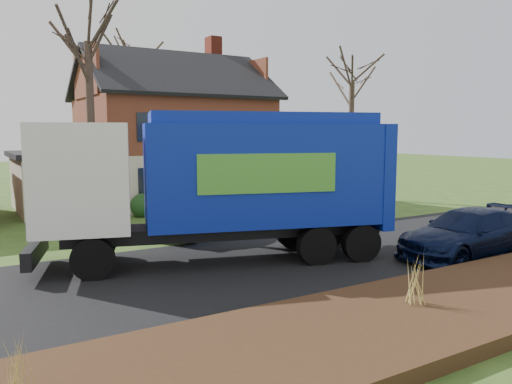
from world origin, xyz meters
TOP-DOWN VIEW (x-y plane):
  - ground at (0.00, 0.00)m, footprint 120.00×120.00m
  - road at (0.00, 0.00)m, footprint 80.00×7.00m
  - mulch_verge at (0.00, -5.30)m, footprint 80.00×3.50m
  - main_house at (1.49, 13.91)m, footprint 12.95×8.95m
  - garbage_truck at (-1.53, 0.97)m, footprint 10.43×5.49m
  - silver_sedan at (-0.39, 4.69)m, footprint 4.76×3.34m
  - navy_wagon at (4.97, -2.41)m, footprint 4.98×2.08m
  - tree_front_west at (-3.68, 8.07)m, footprint 3.36×3.36m
  - tree_front_east at (11.00, 9.72)m, footprint 3.36×3.36m
  - tree_back at (2.25, 22.03)m, footprint 3.73×3.73m
  - grass_clump_west at (-7.68, -5.02)m, footprint 0.33×0.27m
  - grass_clump_mid at (-0.39, -5.09)m, footprint 0.36×0.30m

SIDE VIEW (x-z plane):
  - ground at x=0.00m, z-range 0.00..0.00m
  - road at x=0.00m, z-range 0.00..0.02m
  - mulch_verge at x=0.00m, z-range 0.00..0.30m
  - navy_wagon at x=4.97m, z-range 0.00..1.44m
  - grass_clump_west at x=-7.68m, z-range 0.30..1.18m
  - silver_sedan at x=-0.39m, z-range 0.00..1.49m
  - grass_clump_mid at x=-0.39m, z-range 0.30..1.32m
  - garbage_truck at x=-1.53m, z-range 0.33..4.65m
  - main_house at x=1.49m, z-range -0.60..8.66m
  - tree_front_east at x=11.00m, z-range 2.92..12.27m
  - tree_front_west at x=-3.68m, z-range 3.23..13.21m
  - tree_back at x=2.25m, z-range 3.94..15.74m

